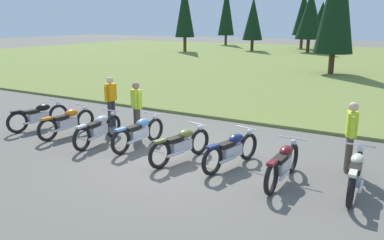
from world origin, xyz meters
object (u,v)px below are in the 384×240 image
at_px(motorcycle_navy, 232,150).
at_px(motorcycle_cream, 356,173).
at_px(motorcycle_sky_blue, 139,132).
at_px(motorcycle_black, 39,116).
at_px(motorcycle_silver, 99,129).
at_px(motorcycle_orange, 67,122).
at_px(rider_checking_bike, 351,133).
at_px(rider_in_hivis_vest, 111,99).
at_px(motorcycle_maroon, 283,164).
at_px(rider_near_row_end, 137,106).
at_px(motorcycle_olive, 181,144).

relative_size(motorcycle_navy, motorcycle_cream, 0.98).
xyz_separation_m(motorcycle_sky_blue, motorcycle_cream, (5.64, -0.15, 0.00)).
height_order(motorcycle_black, motorcycle_silver, same).
relative_size(motorcycle_orange, rider_checking_bike, 1.26).
distance_m(motorcycle_black, motorcycle_silver, 2.82).
height_order(motorcycle_silver, motorcycle_navy, same).
distance_m(motorcycle_cream, rider_in_hivis_vest, 7.95).
distance_m(motorcycle_maroon, rider_checking_bike, 1.86).
xyz_separation_m(motorcycle_silver, motorcycle_maroon, (5.41, -0.05, 0.00)).
bearing_deg(motorcycle_orange, motorcycle_navy, 1.13).
xyz_separation_m(motorcycle_maroon, rider_near_row_end, (-4.94, 1.24, 0.51)).
bearing_deg(motorcycle_cream, motorcycle_navy, 178.45).
bearing_deg(motorcycle_orange, motorcycle_black, 176.38).
xyz_separation_m(motorcycle_maroon, motorcycle_cream, (1.44, 0.21, 0.00)).
bearing_deg(motorcycle_maroon, motorcycle_black, 178.12).
distance_m(motorcycle_navy, rider_checking_bike, 2.76).
relative_size(motorcycle_black, motorcycle_orange, 0.99).
relative_size(motorcycle_olive, motorcycle_cream, 0.98).
distance_m(motorcycle_black, motorcycle_cream, 9.67).
bearing_deg(motorcycle_sky_blue, motorcycle_cream, -1.56).
bearing_deg(motorcycle_silver, motorcycle_orange, 174.85).
height_order(motorcycle_orange, motorcycle_silver, same).
bearing_deg(motorcycle_navy, motorcycle_sky_blue, 178.44).
bearing_deg(motorcycle_maroon, motorcycle_olive, 179.37).
relative_size(motorcycle_cream, rider_checking_bike, 1.26).
bearing_deg(motorcycle_black, motorcycle_sky_blue, 1.37).
distance_m(motorcycle_olive, motorcycle_cream, 4.07).
xyz_separation_m(motorcycle_silver, motorcycle_sky_blue, (1.22, 0.31, 0.00)).
distance_m(motorcycle_maroon, motorcycle_cream, 1.46).
height_order(motorcycle_orange, motorcycle_sky_blue, same).
distance_m(rider_in_hivis_vest, rider_checking_bike, 7.51).
distance_m(motorcycle_orange, rider_near_row_end, 2.21).
bearing_deg(rider_in_hivis_vest, motorcycle_olive, -23.96).
height_order(motorcycle_silver, motorcycle_sky_blue, same).
height_order(motorcycle_orange, motorcycle_maroon, same).
relative_size(motorcycle_orange, rider_near_row_end, 1.26).
bearing_deg(motorcycle_sky_blue, motorcycle_orange, -175.93).
bearing_deg(rider_checking_bike, motorcycle_cream, -75.64).
bearing_deg(motorcycle_maroon, motorcycle_sky_blue, 175.02).
bearing_deg(motorcycle_orange, rider_in_hivis_vest, 73.37).
xyz_separation_m(motorcycle_black, motorcycle_cream, (9.67, -0.06, 0.00)).
relative_size(motorcycle_orange, motorcycle_silver, 1.00).
relative_size(motorcycle_maroon, rider_checking_bike, 1.26).
height_order(motorcycle_cream, rider_near_row_end, rider_near_row_end).
distance_m(motorcycle_sky_blue, rider_in_hivis_vest, 2.59).
relative_size(motorcycle_olive, motorcycle_maroon, 0.98).
bearing_deg(motorcycle_cream, rider_near_row_end, 170.89).
bearing_deg(rider_checking_bike, motorcycle_olive, -160.30).
relative_size(motorcycle_black, motorcycle_navy, 1.00).
height_order(motorcycle_olive, motorcycle_maroon, same).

